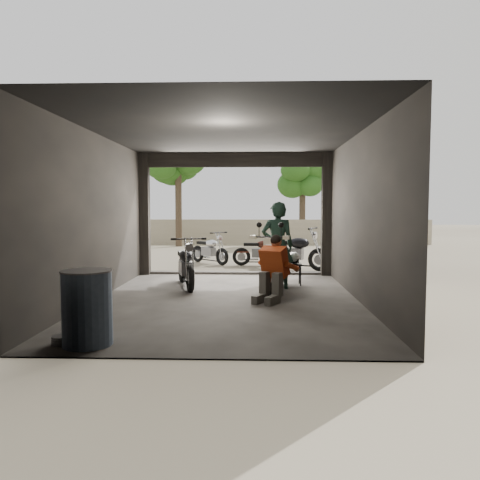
# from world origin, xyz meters

# --- Properties ---
(ground) EXTENTS (80.00, 80.00, 0.00)m
(ground) POSITION_xyz_m (0.00, 0.00, 0.00)
(ground) COLOR #7A6D56
(ground) RESTS_ON ground
(garage) EXTENTS (7.00, 7.13, 3.20)m
(garage) POSITION_xyz_m (0.00, 0.55, 1.28)
(garage) COLOR #2D2B28
(garage) RESTS_ON ground
(boundary_wall) EXTENTS (18.00, 0.30, 1.20)m
(boundary_wall) POSITION_xyz_m (0.00, 14.00, 0.60)
(boundary_wall) COLOR gray
(boundary_wall) RESTS_ON ground
(tree_left) EXTENTS (2.20, 2.20, 5.60)m
(tree_left) POSITION_xyz_m (-3.00, 12.50, 3.99)
(tree_left) COLOR #382B1E
(tree_left) RESTS_ON ground
(tree_right) EXTENTS (2.20, 2.20, 5.00)m
(tree_right) POSITION_xyz_m (2.80, 14.00, 3.56)
(tree_right) COLOR #382B1E
(tree_right) RESTS_ON ground
(main_bike) EXTENTS (1.14, 1.97, 1.23)m
(main_bike) POSITION_xyz_m (0.95, 1.12, 0.62)
(main_bike) COLOR beige
(main_bike) RESTS_ON ground
(left_bike) EXTENTS (1.14, 1.82, 1.15)m
(left_bike) POSITION_xyz_m (-1.01, 1.47, 0.57)
(left_bike) COLOR black
(left_bike) RESTS_ON ground
(outside_bike_a) EXTENTS (1.53, 1.51, 1.03)m
(outside_bike_a) POSITION_xyz_m (-0.92, 5.89, 0.51)
(outside_bike_a) COLOR black
(outside_bike_a) RESTS_ON ground
(outside_bike_b) EXTENTS (1.55, 0.65, 1.04)m
(outside_bike_b) POSITION_xyz_m (0.72, 5.44, 0.52)
(outside_bike_b) COLOR #3D170E
(outside_bike_b) RESTS_ON ground
(outside_bike_c) EXTENTS (1.96, 1.40, 1.23)m
(outside_bike_c) POSITION_xyz_m (1.66, 4.53, 0.61)
(outside_bike_c) COLOR black
(outside_bike_c) RESTS_ON ground
(rider) EXTENTS (0.70, 0.46, 1.91)m
(rider) POSITION_xyz_m (1.02, 1.30, 0.96)
(rider) COLOR black
(rider) RESTS_ON ground
(mechanic) EXTENTS (0.95, 1.04, 1.23)m
(mechanic) POSITION_xyz_m (0.84, -0.14, 0.61)
(mechanic) COLOR #C5471A
(mechanic) RESTS_ON ground
(stool) EXTENTS (0.37, 0.37, 0.51)m
(stool) POSITION_xyz_m (1.41, 1.79, 0.44)
(stool) COLOR black
(stool) RESTS_ON ground
(helmet) EXTENTS (0.30, 0.31, 0.26)m
(helmet) POSITION_xyz_m (1.41, 1.79, 0.64)
(helmet) COLOR white
(helmet) RESTS_ON stool
(oil_drum) EXTENTS (0.68, 0.68, 0.98)m
(oil_drum) POSITION_xyz_m (-1.61, -3.00, 0.49)
(oil_drum) COLOR #40526C
(oil_drum) RESTS_ON ground
(sign_post) EXTENTS (0.81, 0.08, 2.43)m
(sign_post) POSITION_xyz_m (3.79, 3.58, 1.64)
(sign_post) COLOR black
(sign_post) RESTS_ON ground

